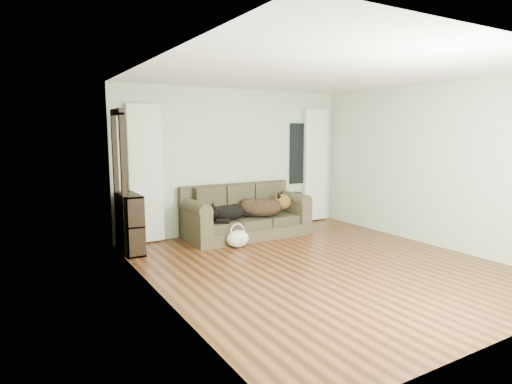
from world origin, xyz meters
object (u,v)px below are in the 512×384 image
tote_bag (238,237)px  dog_black_lab (225,213)px  dog_shepherd (262,208)px  bookshelf (130,220)px  sofa (247,211)px

tote_bag → dog_black_lab: bearing=88.0°
dog_shepherd → bookshelf: 2.30m
dog_shepherd → dog_black_lab: bearing=30.0°
dog_shepherd → bookshelf: bearing=28.2°
dog_shepherd → tote_bag: dog_shepherd is taller
tote_bag → bookshelf: bookshelf is taller
tote_bag → bookshelf: size_ratio=0.42×
sofa → tote_bag: bearing=-130.8°
dog_black_lab → bookshelf: bookshelf is taller
dog_shepherd → tote_bag: size_ratio=2.12×
bookshelf → sofa: bearing=-7.8°
dog_shepherd → bookshelf: size_ratio=0.88×
dog_shepherd → bookshelf: (-2.30, 0.11, 0.01)m
dog_black_lab → bookshelf: bearing=-179.4°
dog_black_lab → tote_bag: dog_black_lab is taller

